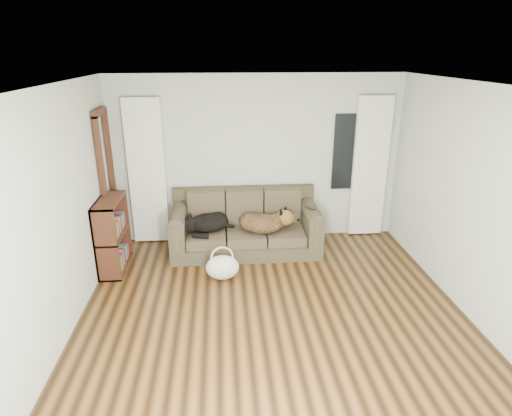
{
  "coord_description": "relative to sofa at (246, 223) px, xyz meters",
  "views": [
    {
      "loc": [
        -0.55,
        -4.01,
        2.92
      ],
      "look_at": [
        -0.09,
        1.6,
        0.83
      ],
      "focal_mm": 30.0,
      "sensor_mm": 36.0,
      "label": 1
    }
  ],
  "objects": [
    {
      "name": "sofa",
      "position": [
        0.0,
        0.0,
        0.0
      ],
      "size": [
        2.22,
        0.96,
        0.91
      ],
      "primitive_type": "cube",
      "color": "#353422",
      "rests_on": "floor"
    },
    {
      "name": "window_pane",
      "position": [
        1.67,
        0.5,
        0.95
      ],
      "size": [
        0.5,
        0.03,
        1.2
      ],
      "primitive_type": "cube",
      "color": "black",
      "rests_on": "wall_back"
    },
    {
      "name": "wall_left",
      "position": [
        -2.03,
        -1.97,
        0.85
      ],
      "size": [
        0.04,
        5.0,
        2.6
      ],
      "primitive_type": "cube",
      "color": "#B2BFAA",
      "rests_on": "ground"
    },
    {
      "name": "wall_back",
      "position": [
        0.22,
        0.53,
        0.85
      ],
      "size": [
        4.5,
        0.04,
        2.6
      ],
      "primitive_type": "cube",
      "color": "#B2BFAA",
      "rests_on": "ground"
    },
    {
      "name": "curtain_right",
      "position": [
        2.02,
        0.45,
        0.7
      ],
      "size": [
        0.55,
        0.08,
        2.25
      ],
      "primitive_type": "cube",
      "color": "white",
      "rests_on": "ground"
    },
    {
      "name": "dog_black_lab",
      "position": [
        -0.59,
        -0.04,
        0.03
      ],
      "size": [
        0.71,
        0.57,
        0.27
      ],
      "primitive_type": "ellipsoid",
      "rotation": [
        0.0,
        0.0,
        0.22
      ],
      "color": "black",
      "rests_on": "sofa"
    },
    {
      "name": "bookshelf",
      "position": [
        -1.87,
        -0.42,
        0.05
      ],
      "size": [
        0.34,
        0.83,
        1.03
      ],
      "primitive_type": "cube",
      "rotation": [
        0.0,
        0.0,
        0.04
      ],
      "color": "black",
      "rests_on": "floor"
    },
    {
      "name": "floor",
      "position": [
        0.22,
        -1.97,
        -0.45
      ],
      "size": [
        5.0,
        5.0,
        0.0
      ],
      "primitive_type": "plane",
      "color": "black",
      "rests_on": "ground"
    },
    {
      "name": "curtain_left",
      "position": [
        -1.48,
        0.45,
        0.7
      ],
      "size": [
        0.55,
        0.08,
        2.25
      ],
      "primitive_type": "cube",
      "color": "white",
      "rests_on": "ground"
    },
    {
      "name": "door_casing",
      "position": [
        -1.98,
        0.07,
        0.6
      ],
      "size": [
        0.07,
        0.6,
        2.1
      ],
      "primitive_type": "cube",
      "color": "black",
      "rests_on": "ground"
    },
    {
      "name": "tv_remote",
      "position": [
        0.94,
        -0.18,
        0.28
      ],
      "size": [
        0.15,
        0.2,
        0.02
      ],
      "primitive_type": "cube",
      "rotation": [
        0.0,
        0.0,
        0.55
      ],
      "color": "black",
      "rests_on": "sofa"
    },
    {
      "name": "wall_right",
      "position": [
        2.47,
        -1.97,
        0.85
      ],
      "size": [
        0.04,
        5.0,
        2.6
      ],
      "primitive_type": "cube",
      "color": "#B2BFAA",
      "rests_on": "ground"
    },
    {
      "name": "ceiling",
      "position": [
        0.22,
        -1.97,
        2.15
      ],
      "size": [
        5.0,
        5.0,
        0.0
      ],
      "primitive_type": "plane",
      "color": "white",
      "rests_on": "ground"
    },
    {
      "name": "dog_shepherd",
      "position": [
        0.26,
        -0.11,
        0.04
      ],
      "size": [
        0.8,
        0.68,
        0.3
      ],
      "primitive_type": "ellipsoid",
      "rotation": [
        0.0,
        0.0,
        2.81
      ],
      "color": "black",
      "rests_on": "sofa"
    },
    {
      "name": "tote_bag",
      "position": [
        -0.37,
        -0.85,
        -0.29
      ],
      "size": [
        0.52,
        0.44,
        0.33
      ],
      "primitive_type": "ellipsoid",
      "rotation": [
        0.0,
        0.0,
        -0.22
      ],
      "color": "silver",
      "rests_on": "floor"
    }
  ]
}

